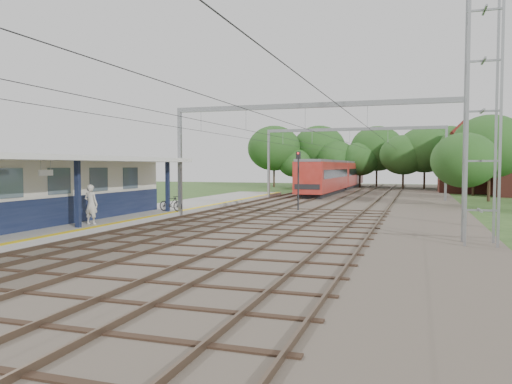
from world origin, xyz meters
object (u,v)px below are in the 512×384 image
at_px(person, 91,204).
at_px(bicycle, 171,203).
at_px(train, 337,175).
at_px(signal_post, 298,174).

relative_size(person, bicycle, 1.15).
bearing_deg(bicycle, train, -1.64).
xyz_separation_m(bicycle, train, (5.18, 36.13, 1.28)).
xyz_separation_m(train, signal_post, (1.85, -29.95, 0.57)).
distance_m(person, bicycle, 7.75).
bearing_deg(person, train, -96.61).
distance_m(person, train, 44.22).
relative_size(person, train, 0.05).
bearing_deg(train, person, -97.28).
bearing_deg(person, bicycle, -92.46).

